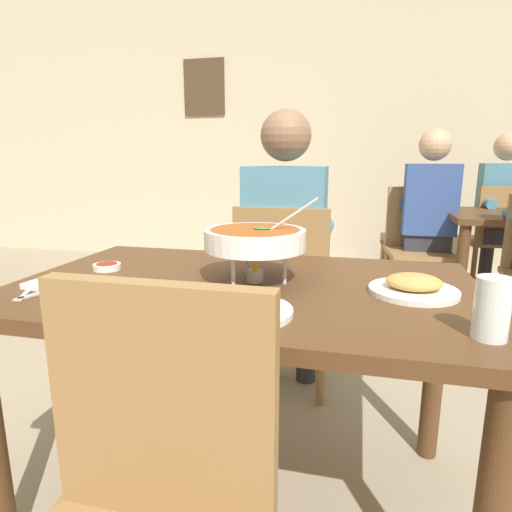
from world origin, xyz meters
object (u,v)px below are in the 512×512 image
(drink_glass, at_px, (492,312))
(patron_bg_right, at_px, (503,205))
(chair_diner_main, at_px, (284,289))
(chair_bg_middle, at_px, (417,240))
(sauce_dish, at_px, (107,266))
(chair_bg_right, at_px, (498,234))
(curry_bowl, at_px, (255,240))
(diner_main, at_px, (286,238))
(rice_plate, at_px, (243,306))
(patron_bg_middle, at_px, (429,209))
(appetizer_plate, at_px, (414,286))
(dining_table_main, at_px, (244,316))
(chair_bg_corner, at_px, (419,231))

(drink_glass, distance_m, patron_bg_right, 3.04)
(chair_diner_main, xyz_separation_m, chair_bg_middle, (0.75, 1.45, 0.00))
(sauce_dish, relative_size, chair_bg_right, 0.10)
(curry_bowl, bearing_deg, diner_main, 92.28)
(chair_diner_main, relative_size, sauce_dish, 10.00)
(curry_bowl, xyz_separation_m, rice_plate, (0.04, -0.28, -0.11))
(patron_bg_middle, bearing_deg, appetizer_plate, -98.88)
(chair_bg_middle, bearing_deg, appetizer_plate, -97.16)
(chair_bg_right, bearing_deg, sauce_dish, -126.82)
(curry_bowl, bearing_deg, appetizer_plate, -1.57)
(rice_plate, xyz_separation_m, drink_glass, (0.53, -0.02, 0.04))
(chair_bg_right, bearing_deg, curry_bowl, -118.39)
(sauce_dish, xyz_separation_m, patron_bg_middle, (1.30, 2.10, -0.00))
(dining_table_main, xyz_separation_m, drink_glass, (0.60, -0.28, 0.16))
(curry_bowl, height_order, patron_bg_middle, patron_bg_middle)
(patron_bg_middle, bearing_deg, dining_table_main, -110.79)
(chair_bg_corner, bearing_deg, appetizer_plate, -97.47)
(diner_main, relative_size, sauce_dish, 14.56)
(sauce_dish, relative_size, chair_bg_middle, 0.10)
(sauce_dish, height_order, patron_bg_right, patron_bg_right)
(appetizer_plate, distance_m, drink_glass, 0.31)
(dining_table_main, height_order, diner_main, diner_main)
(appetizer_plate, bearing_deg, patron_bg_right, 69.84)
(sauce_dish, bearing_deg, drink_glass, -16.56)
(diner_main, relative_size, rice_plate, 5.46)
(dining_table_main, height_order, patron_bg_right, patron_bg_right)
(curry_bowl, bearing_deg, chair_bg_corner, 73.13)
(diner_main, distance_m, chair_bg_middle, 1.62)
(chair_bg_right, distance_m, patron_bg_middle, 0.79)
(chair_bg_middle, bearing_deg, dining_table_main, -109.16)
(diner_main, bearing_deg, sauce_dish, -125.18)
(curry_bowl, bearing_deg, patron_bg_middle, 69.70)
(curry_bowl, bearing_deg, chair_diner_main, 92.39)
(appetizer_plate, bearing_deg, curry_bowl, 178.43)
(chair_diner_main, height_order, chair_bg_middle, same)
(drink_glass, height_order, chair_bg_middle, chair_bg_middle)
(appetizer_plate, xyz_separation_m, drink_glass, (0.12, -0.29, 0.04))
(curry_bowl, bearing_deg, dining_table_main, -143.69)
(diner_main, distance_m, chair_bg_right, 2.35)
(rice_plate, bearing_deg, curry_bowl, 97.72)
(chair_bg_corner, bearing_deg, sauce_dish, -116.78)
(diner_main, height_order, rice_plate, diner_main)
(diner_main, xyz_separation_m, rice_plate, (0.07, -1.00, 0.01))
(curry_bowl, distance_m, patron_bg_right, 2.98)
(curry_bowl, height_order, appetizer_plate, curry_bowl)
(sauce_dish, distance_m, drink_glass, 1.13)
(chair_diner_main, distance_m, drink_glass, 1.18)
(appetizer_plate, height_order, patron_bg_right, patron_bg_right)
(rice_plate, distance_m, appetizer_plate, 0.49)
(appetizer_plate, distance_m, patron_bg_middle, 2.16)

